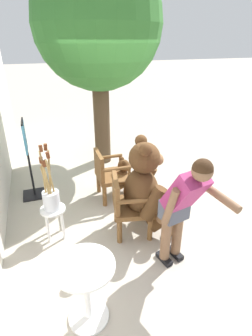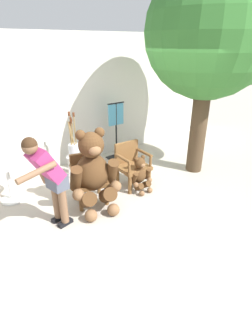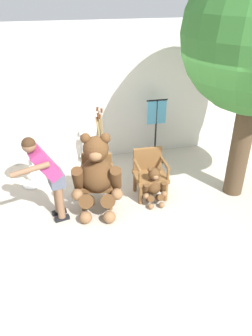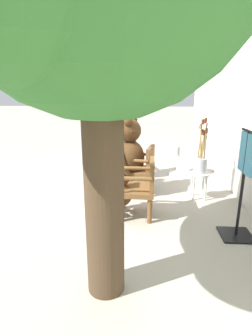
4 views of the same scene
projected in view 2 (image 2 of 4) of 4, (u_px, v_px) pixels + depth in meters
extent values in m
plane|color=#B2A899|center=(131.00, 207.00, 4.57)|extent=(60.00, 60.00, 0.00)
cube|color=beige|center=(65.00, 103.00, 5.70)|extent=(10.00, 0.16, 2.80)
cube|color=brown|center=(90.00, 182.00, 4.55)|extent=(0.66, 0.62, 0.07)
cylinder|color=brown|center=(81.00, 201.00, 4.39)|extent=(0.07, 0.07, 0.37)
cylinder|color=brown|center=(107.00, 195.00, 4.56)|extent=(0.07, 0.07, 0.37)
cylinder|color=brown|center=(75.00, 190.00, 4.73)|extent=(0.07, 0.07, 0.37)
cylinder|color=brown|center=(99.00, 184.00, 4.90)|extent=(0.07, 0.07, 0.37)
cube|color=brown|center=(85.00, 164.00, 4.63)|extent=(0.52, 0.17, 0.42)
cylinder|color=brown|center=(74.00, 171.00, 4.35)|extent=(0.15, 0.48, 0.06)
cylinder|color=brown|center=(78.00, 183.00, 4.22)|extent=(0.05, 0.05, 0.22)
cylinder|color=brown|center=(103.00, 166.00, 4.53)|extent=(0.15, 0.48, 0.06)
cylinder|color=brown|center=(107.00, 177.00, 4.41)|extent=(0.05, 0.05, 0.22)
cube|color=brown|center=(133.00, 167.00, 5.06)|extent=(0.57, 0.53, 0.07)
cylinder|color=brown|center=(130.00, 185.00, 4.89)|extent=(0.07, 0.07, 0.37)
cylinder|color=brown|center=(149.00, 178.00, 5.13)|extent=(0.07, 0.07, 0.37)
cylinder|color=brown|center=(118.00, 176.00, 5.20)|extent=(0.07, 0.07, 0.37)
cylinder|color=brown|center=(136.00, 171.00, 5.43)|extent=(0.07, 0.07, 0.37)
cube|color=brown|center=(126.00, 152.00, 5.13)|extent=(0.52, 0.07, 0.42)
cylinder|color=brown|center=(123.00, 158.00, 4.82)|extent=(0.07, 0.48, 0.06)
cylinder|color=brown|center=(129.00, 168.00, 4.72)|extent=(0.05, 0.05, 0.22)
cylinder|color=brown|center=(144.00, 152.00, 5.08)|extent=(0.07, 0.48, 0.06)
cylinder|color=brown|center=(150.00, 161.00, 4.98)|extent=(0.05, 0.05, 0.22)
ellipsoid|color=#4C3019|center=(92.00, 172.00, 4.36)|extent=(0.65, 0.59, 0.65)
sphere|color=#4C3019|center=(91.00, 145.00, 4.12)|extent=(0.41, 0.41, 0.41)
ellipsoid|color=brown|center=(95.00, 151.00, 3.99)|extent=(0.22, 0.19, 0.15)
sphere|color=black|center=(95.00, 150.00, 3.98)|extent=(0.06, 0.06, 0.06)
sphere|color=#4C3019|center=(80.00, 135.00, 4.00)|extent=(0.16, 0.16, 0.16)
sphere|color=#4C3019|center=(100.00, 132.00, 4.12)|extent=(0.16, 0.16, 0.16)
cylinder|color=#4C3019|center=(76.00, 179.00, 4.16)|extent=(0.26, 0.39, 0.49)
sphere|color=brown|center=(78.00, 195.00, 4.14)|extent=(0.19, 0.19, 0.19)
cylinder|color=#4C3019|center=(112.00, 172.00, 4.39)|extent=(0.26, 0.39, 0.49)
sphere|color=brown|center=(116.00, 186.00, 4.38)|extent=(0.19, 0.19, 0.19)
cylinder|color=#4C3019|center=(88.00, 200.00, 4.26)|extent=(0.32, 0.45, 0.38)
sphere|color=brown|center=(91.00, 216.00, 4.17)|extent=(0.21, 0.21, 0.21)
cylinder|color=#4C3019|center=(108.00, 195.00, 4.39)|extent=(0.32, 0.45, 0.38)
sphere|color=brown|center=(113.00, 210.00, 4.31)|extent=(0.21, 0.21, 0.21)
ellipsoid|color=#4C3019|center=(139.00, 175.00, 4.97)|extent=(0.29, 0.25, 0.33)
sphere|color=#4C3019|center=(140.00, 163.00, 4.85)|extent=(0.21, 0.21, 0.21)
ellipsoid|color=brown|center=(143.00, 165.00, 4.79)|extent=(0.10, 0.08, 0.08)
sphere|color=black|center=(143.00, 165.00, 4.79)|extent=(0.03, 0.03, 0.03)
sphere|color=#4C3019|center=(136.00, 159.00, 4.78)|extent=(0.08, 0.08, 0.08)
sphere|color=#4C3019|center=(143.00, 157.00, 4.86)|extent=(0.08, 0.08, 0.08)
cylinder|color=#4C3019|center=(134.00, 178.00, 4.85)|extent=(0.10, 0.18, 0.25)
sphere|color=brown|center=(136.00, 185.00, 4.85)|extent=(0.10, 0.10, 0.10)
cylinder|color=#4C3019|center=(147.00, 174.00, 5.01)|extent=(0.10, 0.18, 0.25)
sphere|color=brown|center=(149.00, 180.00, 5.01)|extent=(0.10, 0.10, 0.10)
cylinder|color=#4C3019|center=(139.00, 187.00, 4.91)|extent=(0.13, 0.21, 0.19)
sphere|color=brown|center=(142.00, 193.00, 4.88)|extent=(0.10, 0.10, 0.10)
cylinder|color=#4C3019|center=(146.00, 184.00, 5.01)|extent=(0.13, 0.21, 0.19)
sphere|color=brown|center=(150.00, 190.00, 4.98)|extent=(0.10, 0.10, 0.10)
cube|color=black|center=(59.00, 218.00, 4.23)|extent=(0.25, 0.14, 0.06)
cylinder|color=brown|center=(56.00, 195.00, 4.03)|extent=(0.12, 0.12, 0.82)
cube|color=black|center=(66.00, 223.00, 4.12)|extent=(0.25, 0.14, 0.06)
cylinder|color=brown|center=(63.00, 199.00, 3.93)|extent=(0.12, 0.12, 0.82)
cube|color=#4C5160|center=(57.00, 181.00, 3.86)|extent=(0.28, 0.34, 0.24)
cube|color=#9E2D66|center=(46.00, 165.00, 3.63)|extent=(0.51, 0.40, 0.57)
sphere|color=brown|center=(30.00, 146.00, 3.36)|extent=(0.21, 0.21, 0.21)
sphere|color=#382314|center=(29.00, 145.00, 3.35)|extent=(0.21, 0.21, 0.21)
cylinder|color=brown|center=(37.00, 172.00, 3.33)|extent=(0.57, 0.20, 0.14)
cylinder|color=brown|center=(40.00, 169.00, 3.80)|extent=(0.23, 0.13, 0.50)
cylinder|color=white|center=(75.00, 157.00, 5.43)|extent=(0.34, 0.34, 0.03)
cylinder|color=white|center=(78.00, 164.00, 5.66)|extent=(0.04, 0.04, 0.43)
cylinder|color=white|center=(69.00, 166.00, 5.55)|extent=(0.04, 0.04, 0.43)
cylinder|color=white|center=(82.00, 167.00, 5.51)|extent=(0.04, 0.04, 0.43)
cylinder|color=white|center=(73.00, 170.00, 5.41)|extent=(0.04, 0.04, 0.43)
cylinder|color=silver|center=(74.00, 150.00, 5.37)|extent=(0.22, 0.22, 0.26)
cylinder|color=#997A47|center=(75.00, 135.00, 5.23)|extent=(0.05, 0.08, 0.75)
cylinder|color=#592D19|center=(73.00, 115.00, 5.05)|extent=(0.05, 0.05, 0.08)
cylinder|color=#997A47|center=(71.00, 140.00, 5.27)|extent=(0.09, 0.10, 0.56)
cylinder|color=#592D19|center=(70.00, 124.00, 5.13)|extent=(0.05, 0.05, 0.09)
cylinder|color=#997A47|center=(73.00, 138.00, 5.21)|extent=(0.12, 0.08, 0.66)
cylinder|color=#592D19|center=(71.00, 119.00, 5.04)|extent=(0.06, 0.05, 0.09)
cylinder|color=#997A47|center=(71.00, 140.00, 5.24)|extent=(0.03, 0.09, 0.58)
cylinder|color=#592D19|center=(69.00, 124.00, 5.10)|extent=(0.04, 0.05, 0.09)
cylinder|color=#997A47|center=(71.00, 135.00, 5.24)|extent=(0.09, 0.07, 0.76)
cylinder|color=#592D19|center=(69.00, 114.00, 5.05)|extent=(0.05, 0.05, 0.09)
cylinder|color=#997A47|center=(72.00, 138.00, 5.30)|extent=(0.07, 0.04, 0.60)
cylinder|color=#592D19|center=(71.00, 122.00, 5.15)|extent=(0.05, 0.05, 0.08)
cylinder|color=white|center=(6.00, 165.00, 4.46)|extent=(0.56, 0.56, 0.03)
cylinder|color=white|center=(10.00, 183.00, 4.62)|extent=(0.07, 0.07, 0.69)
cylinder|color=white|center=(13.00, 199.00, 4.76)|extent=(0.40, 0.40, 0.03)
cylinder|color=#473523|center=(199.00, 124.00, 5.44)|extent=(0.34, 0.34, 2.10)
sphere|color=#33702D|center=(210.00, 32.00, 4.70)|extent=(2.40, 2.40, 2.40)
sphere|color=#33702D|center=(245.00, 46.00, 4.86)|extent=(1.44, 1.44, 1.44)
cube|color=black|center=(117.00, 158.00, 6.46)|extent=(0.40, 0.40, 0.02)
cylinder|color=black|center=(116.00, 132.00, 6.17)|extent=(0.04, 0.04, 1.35)
cylinder|color=black|center=(116.00, 103.00, 5.87)|extent=(0.44, 0.03, 0.03)
cube|color=#4C99BF|center=(116.00, 115.00, 5.99)|extent=(0.40, 0.03, 0.48)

